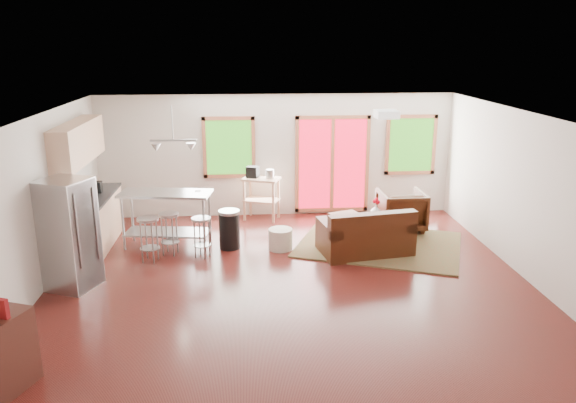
{
  "coord_description": "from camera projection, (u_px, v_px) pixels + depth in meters",
  "views": [
    {
      "loc": [
        -0.66,
        -8.23,
        3.66
      ],
      "look_at": [
        0.0,
        0.3,
        1.2
      ],
      "focal_mm": 35.0,
      "sensor_mm": 36.0,
      "label": 1
    }
  ],
  "objects": [
    {
      "name": "ceiling",
      "position": [
        290.0,
        115.0,
        8.23
      ],
      "size": [
        7.5,
        7.0,
        0.02
      ],
      "primitive_type": "cube",
      "color": "silver",
      "rests_on": "ground"
    },
    {
      "name": "coffee_table",
      "position": [
        376.0,
        222.0,
        10.58
      ],
      "size": [
        1.15,
        0.77,
        0.43
      ],
      "rotation": [
        0.0,
        0.0,
        0.12
      ],
      "color": "#371913",
      "rests_on": "floor"
    },
    {
      "name": "armchair",
      "position": [
        401.0,
        209.0,
        11.16
      ],
      "size": [
        0.88,
        0.82,
        0.89
      ],
      "primitive_type": "imported",
      "rotation": [
        0.0,
        0.0,
        3.16
      ],
      "color": "black",
      "rests_on": "floor"
    },
    {
      "name": "french_doors",
      "position": [
        332.0,
        164.0,
        12.05
      ],
      "size": [
        1.6,
        0.05,
        2.1
      ],
      "color": "#A50B1F",
      "rests_on": "back_wall"
    },
    {
      "name": "vase",
      "position": [
        376.0,
        209.0,
        10.83
      ],
      "size": [
        0.26,
        0.26,
        0.35
      ],
      "rotation": [
        0.0,
        0.0,
        -0.31
      ],
      "color": "silver",
      "rests_on": "coffee_table"
    },
    {
      "name": "trash_can",
      "position": [
        229.0,
        229.0,
        10.19
      ],
      "size": [
        0.49,
        0.49,
        0.72
      ],
      "rotation": [
        0.0,
        0.0,
        0.3
      ],
      "color": "black",
      "rests_on": "floor"
    },
    {
      "name": "bar_stool_c",
      "position": [
        202.0,
        228.0,
        9.72
      ],
      "size": [
        0.45,
        0.45,
        0.72
      ],
      "rotation": [
        0.0,
        0.0,
        -0.42
      ],
      "color": "#B7BABC",
      "rests_on": "floor"
    },
    {
      "name": "refrigerator",
      "position": [
        69.0,
        234.0,
        8.45
      ],
      "size": [
        0.88,
        0.87,
        1.7
      ],
      "rotation": [
        0.0,
        0.0,
        -0.39
      ],
      "color": "#B7BABC",
      "rests_on": "floor"
    },
    {
      "name": "island",
      "position": [
        166.0,
        209.0,
        10.19
      ],
      "size": [
        1.71,
        0.88,
        1.03
      ],
      "rotation": [
        0.0,
        0.0,
        -0.15
      ],
      "color": "#B7BABC",
      "rests_on": "floor"
    },
    {
      "name": "right_wall",
      "position": [
        526.0,
        196.0,
        8.87
      ],
      "size": [
        0.02,
        7.0,
        2.6
      ],
      "primitive_type": "cube",
      "color": "beige",
      "rests_on": "ground"
    },
    {
      "name": "back_wall",
      "position": [
        276.0,
        156.0,
        11.95
      ],
      "size": [
        7.5,
        0.02,
        2.6
      ],
      "primitive_type": "cube",
      "color": "beige",
      "rests_on": "ground"
    },
    {
      "name": "floor",
      "position": [
        289.0,
        279.0,
        8.95
      ],
      "size": [
        7.5,
        7.0,
        0.02
      ],
      "primitive_type": "cube",
      "color": "#370F0D",
      "rests_on": "ground"
    },
    {
      "name": "kitchen_cart",
      "position": [
        260.0,
        184.0,
        11.74
      ],
      "size": [
        0.86,
        0.7,
        1.14
      ],
      "rotation": [
        0.0,
        0.0,
        -0.35
      ],
      "color": "tan",
      "rests_on": "floor"
    },
    {
      "name": "left_wall",
      "position": [
        37.0,
        206.0,
        8.31
      ],
      "size": [
        0.02,
        7.0,
        2.6
      ],
      "primitive_type": "cube",
      "color": "beige",
      "rests_on": "ground"
    },
    {
      "name": "ceiling_flush",
      "position": [
        386.0,
        114.0,
        8.94
      ],
      "size": [
        0.35,
        0.35,
        0.12
      ],
      "primitive_type": "cube",
      "color": "white",
      "rests_on": "ceiling"
    },
    {
      "name": "window_left",
      "position": [
        229.0,
        147.0,
        11.77
      ],
      "size": [
        1.1,
        0.05,
        1.3
      ],
      "color": "#1F5011",
      "rests_on": "back_wall"
    },
    {
      "name": "rug",
      "position": [
        379.0,
        244.0,
        10.42
      ],
      "size": [
        3.49,
        3.12,
        0.03
      ],
      "primitive_type": "cube",
      "rotation": [
        0.0,
        0.0,
        -0.38
      ],
      "color": "#3B5532",
      "rests_on": "floor"
    },
    {
      "name": "front_wall",
      "position": [
        320.0,
        304.0,
        5.22
      ],
      "size": [
        7.5,
        0.02,
        2.6
      ],
      "primitive_type": "cube",
      "color": "beige",
      "rests_on": "ground"
    },
    {
      "name": "bar_stool_b",
      "position": [
        169.0,
        224.0,
        9.84
      ],
      "size": [
        0.44,
        0.44,
        0.76
      ],
      "rotation": [
        0.0,
        0.0,
        -0.26
      ],
      "color": "#B7BABC",
      "rests_on": "floor"
    },
    {
      "name": "pouf",
      "position": [
        280.0,
        239.0,
        10.18
      ],
      "size": [
        0.46,
        0.46,
        0.38
      ],
      "primitive_type": "cylinder",
      "rotation": [
        0.0,
        0.0,
        -0.06
      ],
      "color": "beige",
      "rests_on": "floor"
    },
    {
      "name": "cup",
      "position": [
        198.0,
        192.0,
        10.18
      ],
      "size": [
        0.12,
        0.1,
        0.11
      ],
      "primitive_type": "imported",
      "rotation": [
        0.0,
        0.0,
        -0.09
      ],
      "color": "silver",
      "rests_on": "island"
    },
    {
      "name": "pendant_light",
      "position": [
        174.0,
        146.0,
        9.72
      ],
      "size": [
        0.8,
        0.18,
        0.79
      ],
      "color": "gray",
      "rests_on": "ceiling"
    },
    {
      "name": "loveseat",
      "position": [
        366.0,
        236.0,
        9.92
      ],
      "size": [
        1.7,
        1.15,
        0.84
      ],
      "rotation": [
        0.0,
        0.0,
        0.17
      ],
      "color": "black",
      "rests_on": "floor"
    },
    {
      "name": "cabinets",
      "position": [
        88.0,
        199.0,
        10.06
      ],
      "size": [
        0.64,
        2.24,
        2.3
      ],
      "color": "tan",
      "rests_on": "floor"
    },
    {
      "name": "bar_stool_a",
      "position": [
        149.0,
        229.0,
        9.52
      ],
      "size": [
        0.45,
        0.45,
        0.78
      ],
      "rotation": [
        0.0,
        0.0,
        -0.25
      ],
      "color": "#B7BABC",
      "rests_on": "floor"
    },
    {
      "name": "book",
      "position": [
        404.0,
        212.0,
        10.59
      ],
      "size": [
        0.22,
        0.03,
        0.3
      ],
      "primitive_type": "imported",
      "rotation": [
        0.0,
        0.0,
        -0.02
      ],
      "color": "maroon",
      "rests_on": "coffee_table"
    },
    {
      "name": "window_right",
      "position": [
        411.0,
        145.0,
        12.06
      ],
      "size": [
        1.1,
        0.05,
        1.3
      ],
      "color": "#1F5011",
      "rests_on": "back_wall"
    },
    {
      "name": "ottoman",
      "position": [
        347.0,
        224.0,
        11.02
      ],
      "size": [
        0.73,
        0.73,
        0.38
      ],
      "primitive_type": "cube",
      "rotation": [
        0.0,
        0.0,
        0.35
      ],
      "color": "black",
      "rests_on": "floor"
    }
  ]
}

